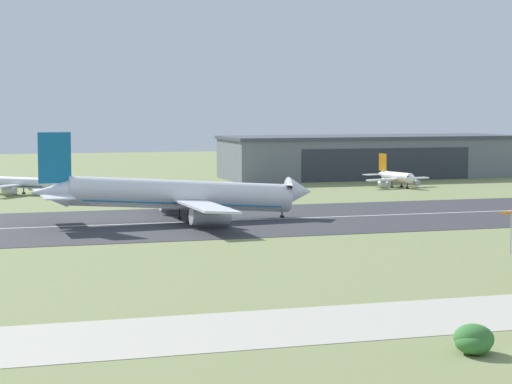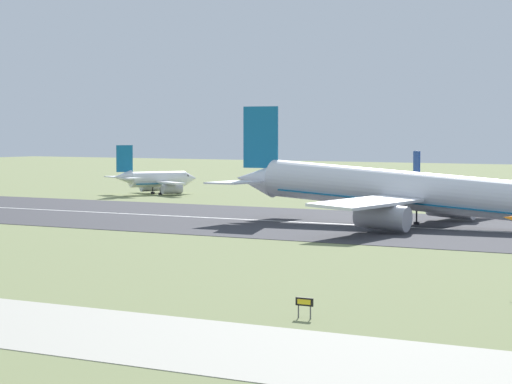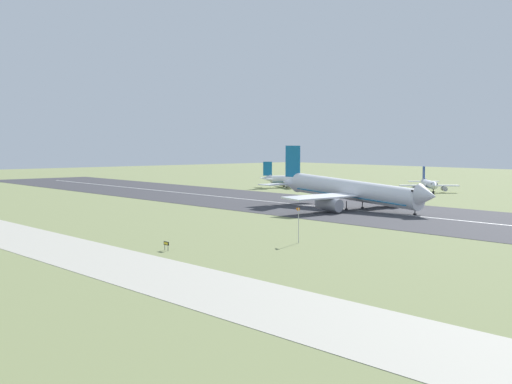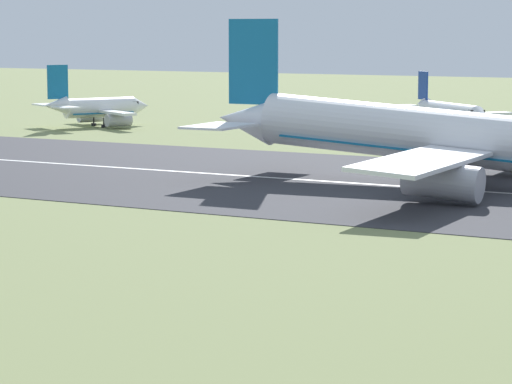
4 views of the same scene
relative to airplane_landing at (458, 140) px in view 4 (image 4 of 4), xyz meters
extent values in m
plane|color=#7A8451|center=(7.10, -54.75, -4.85)|extent=(660.42, 660.42, 0.00)
cylinder|color=white|center=(0.40, 0.01, 0.18)|extent=(42.45, 6.31, 7.94)
cone|color=white|center=(-23.86, -0.53, 1.15)|extent=(6.82, 4.97, 5.21)
cube|color=#146B9E|center=(0.40, 0.01, -1.29)|extent=(37.93, 5.94, 2.53)
cube|color=white|center=(1.54, -13.51, -0.76)|extent=(6.90, 21.85, 0.79)
cylinder|color=#A8A8B2|center=(2.78, -11.74, -2.67)|extent=(7.23, 3.48, 3.75)
cube|color=white|center=(0.94, 13.56, -0.76)|extent=(6.90, 21.85, 0.79)
cube|color=#146B9E|center=(-22.90, -0.51, 7.42)|extent=(5.84, 0.41, 9.12)
cube|color=white|center=(-23.15, -7.30, 0.99)|extent=(5.29, 8.32, 0.24)
cube|color=white|center=(-23.45, 6.26, 0.99)|extent=(5.29, 8.32, 0.24)
cylinder|color=black|center=(0.81, -3.20, -3.67)|extent=(0.24, 0.24, 2.35)
cylinder|color=black|center=(0.81, -3.20, -4.63)|extent=(0.84, 0.84, 0.44)
cylinder|color=black|center=(0.67, 3.23, -3.67)|extent=(0.24, 0.24, 2.35)
cylinder|color=black|center=(0.67, 3.23, -4.63)|extent=(0.84, 0.84, 0.44)
cylinder|color=white|center=(-77.12, 46.08, -1.72)|extent=(8.55, 11.95, 3.19)
cone|color=white|center=(-73.55, 52.53, -1.72)|extent=(4.18, 4.05, 3.19)
cone|color=white|center=(-80.93, 39.20, -1.15)|extent=(4.36, 4.73, 2.87)
cube|color=black|center=(-74.31, 51.15, -1.09)|extent=(2.90, 2.27, 0.44)
cube|color=#146B9E|center=(-77.12, 46.08, -2.60)|extent=(7.83, 10.83, 0.20)
cube|color=white|center=(-71.65, 43.32, -2.28)|extent=(9.01, 6.34, 0.40)
cylinder|color=#A8A8B2|center=(-72.07, 44.06, -3.52)|extent=(3.73, 4.58, 1.98)
cube|color=white|center=(-82.36, 49.25, -2.28)|extent=(9.01, 6.34, 0.40)
cylinder|color=#A8A8B2|center=(-81.51, 49.29, -3.52)|extent=(3.73, 4.58, 1.98)
cube|color=#146B9E|center=(-80.65, 39.70, 2.58)|extent=(1.92, 3.17, 5.42)
cube|color=white|center=(-77.32, 37.40, -1.25)|extent=(5.73, 5.01, 0.24)
cube|color=white|center=(-84.37, 41.30, -1.25)|extent=(5.73, 5.01, 0.24)
cylinder|color=black|center=(-74.82, 50.23, -4.08)|extent=(0.24, 0.24, 1.53)
cylinder|color=black|center=(-74.82, 50.23, -4.63)|extent=(0.84, 0.84, 0.44)
cylinder|color=black|center=(-75.58, 44.92, -4.08)|extent=(0.24, 0.24, 1.53)
cylinder|color=black|center=(-75.58, 44.92, -4.63)|extent=(0.84, 0.84, 0.44)
cylinder|color=black|center=(-78.92, 46.77, -4.08)|extent=(0.24, 0.24, 1.53)
cylinder|color=black|center=(-78.92, 46.77, -4.63)|extent=(0.84, 0.84, 0.44)
cylinder|color=silver|center=(-24.54, 66.59, -1.89)|extent=(14.10, 12.95, 2.72)
cone|color=silver|center=(-17.48, 60.32, -1.89)|extent=(3.63, 3.66, 2.72)
cone|color=silver|center=(-31.91, 73.14, -1.41)|extent=(4.06, 3.99, 2.45)
cube|color=black|center=(-18.49, 61.21, -1.35)|extent=(2.36, 2.46, 0.44)
cube|color=navy|center=(-24.54, 66.59, -2.64)|extent=(12.78, 11.76, 0.20)
cube|color=silver|center=(-28.18, 62.00, -2.37)|extent=(7.96, 8.49, 0.40)
cylinder|color=#A8A8B2|center=(-27.31, 62.18, -3.46)|extent=(3.76, 3.61, 1.68)
cube|color=silver|center=(-20.41, 70.75, -2.37)|extent=(7.96, 8.49, 0.40)
cylinder|color=#A8A8B2|center=(-20.49, 69.86, -3.46)|extent=(3.76, 3.61, 1.68)
cube|color=navy|center=(-31.54, 72.81, 1.77)|extent=(2.40, 2.17, 4.62)
cube|color=silver|center=(-34.13, 70.51, -1.49)|extent=(4.70, 4.83, 0.24)
cube|color=silver|center=(-29.56, 75.65, -1.49)|extent=(4.70, 4.83, 0.24)
cylinder|color=black|center=(-19.29, 61.93, -4.05)|extent=(0.24, 0.24, 1.60)
cylinder|color=black|center=(-19.29, 61.93, -4.63)|extent=(0.84, 0.84, 0.44)
cylinder|color=black|center=(-25.75, 65.49, -4.05)|extent=(0.24, 0.24, 1.60)
cylinder|color=black|center=(-25.75, 65.49, -4.63)|extent=(0.84, 0.84, 0.44)
cylinder|color=black|center=(-23.59, 67.93, -4.05)|extent=(0.24, 0.24, 1.60)
cylinder|color=black|center=(-23.59, 67.93, -4.63)|extent=(0.84, 0.84, 0.44)
camera|label=1|loc=(-40.98, -180.52, 16.71)|focal=70.00mm
camera|label=2|loc=(72.48, -152.15, 8.92)|focal=85.00mm
camera|label=3|loc=(128.68, -141.06, 13.35)|focal=50.00mm
camera|label=4|loc=(39.96, -114.54, 10.84)|focal=85.00mm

